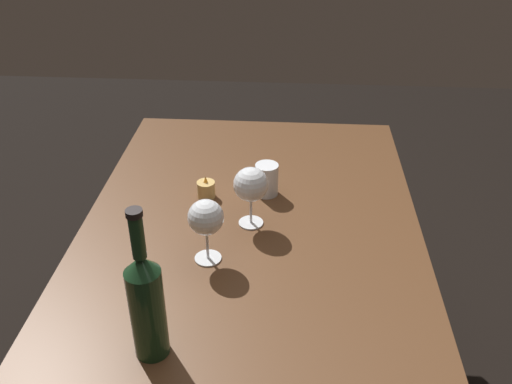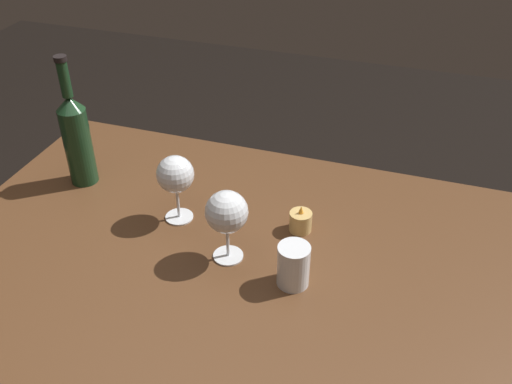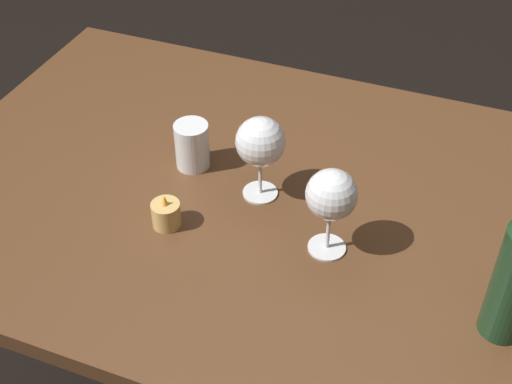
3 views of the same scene
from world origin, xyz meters
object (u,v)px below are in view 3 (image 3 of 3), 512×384
Objects in this scene: wine_glass_left at (262,143)px; wine_glass_right at (331,196)px; water_tumbler at (192,147)px; votive_candle at (166,215)px.

wine_glass_right is at bearing 148.70° from wine_glass_left.
water_tumbler is at bearing -11.53° from wine_glass_left.
water_tumbler is 1.41× the size of votive_candle.
water_tumbler is at bearing -22.03° from wine_glass_right.
votive_candle is (0.13, 0.14, -0.10)m from wine_glass_left.
wine_glass_right reaches higher than water_tumbler.
wine_glass_right is 0.30m from votive_candle.
wine_glass_left is 0.18m from water_tumbler.
wine_glass_left is at bearing -31.30° from wine_glass_right.
wine_glass_left is 0.18m from wine_glass_right.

